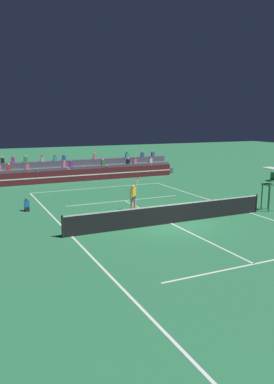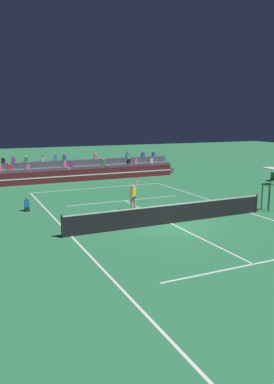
{
  "view_description": "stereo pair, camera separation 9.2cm",
  "coord_description": "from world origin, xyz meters",
  "px_view_note": "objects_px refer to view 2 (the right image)",
  "views": [
    {
      "loc": [
        -9.98,
        -16.97,
        5.53
      ],
      "look_at": [
        -0.28,
        3.76,
        1.1
      ],
      "focal_mm": 35.0,
      "sensor_mm": 36.0,
      "label": 1
    },
    {
      "loc": [
        -9.9,
        -17.01,
        5.53
      ],
      "look_at": [
        -0.28,
        3.76,
        1.1
      ],
      "focal_mm": 35.0,
      "sensor_mm": 36.0,
      "label": 2
    }
  ],
  "objects_px": {
    "umpire_chair": "(271,183)",
    "tennis_player": "(133,197)",
    "ball_kid_courtside": "(27,206)",
    "tennis_ball": "(159,191)"
  },
  "relations": [
    {
      "from": "tennis_ball",
      "to": "ball_kid_courtside",
      "type": "bearing_deg",
      "value": -168.31
    },
    {
      "from": "tennis_player",
      "to": "tennis_ball",
      "type": "xyz_separation_m",
      "value": [
        4.67,
        5.37,
        -0.95
      ]
    },
    {
      "from": "ball_kid_courtside",
      "to": "tennis_player",
      "type": "relative_size",
      "value": 0.34
    },
    {
      "from": "umpire_chair",
      "to": "ball_kid_courtside",
      "type": "height_order",
      "value": "umpire_chair"
    },
    {
      "from": "tennis_player",
      "to": "umpire_chair",
      "type": "bearing_deg",
      "value": -20.46
    },
    {
      "from": "tennis_player",
      "to": "tennis_ball",
      "type": "height_order",
      "value": "tennis_player"
    },
    {
      "from": "umpire_chair",
      "to": "tennis_player",
      "type": "xyz_separation_m",
      "value": [
        -7.9,
        2.95,
        -0.73
      ]
    },
    {
      "from": "umpire_chair",
      "to": "tennis_player",
      "type": "bearing_deg",
      "value": 159.54
    },
    {
      "from": "umpire_chair",
      "to": "tennis_ball",
      "type": "xyz_separation_m",
      "value": [
        -3.23,
        8.32,
        -1.68
      ]
    },
    {
      "from": "umpire_chair",
      "to": "ball_kid_courtside",
      "type": "xyz_separation_m",
      "value": [
        -13.63,
        6.17,
        -1.39
      ]
    }
  ]
}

